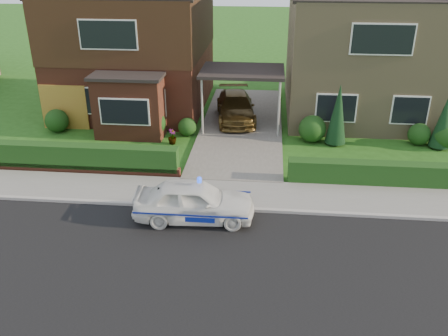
# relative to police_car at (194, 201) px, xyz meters

# --- Properties ---
(ground) EXTENTS (120.00, 120.00, 0.00)m
(ground) POSITION_rel_police_car_xyz_m (0.96, -2.40, -0.65)
(ground) COLOR #225215
(ground) RESTS_ON ground
(road) EXTENTS (60.00, 6.00, 0.02)m
(road) POSITION_rel_police_car_xyz_m (0.96, -2.40, -0.65)
(road) COLOR black
(road) RESTS_ON ground
(kerb) EXTENTS (60.00, 0.16, 0.12)m
(kerb) POSITION_rel_police_car_xyz_m (0.96, 0.65, -0.59)
(kerb) COLOR #9E9993
(kerb) RESTS_ON ground
(sidewalk) EXTENTS (60.00, 2.00, 0.10)m
(sidewalk) POSITION_rel_police_car_xyz_m (0.96, 1.70, -0.60)
(sidewalk) COLOR slate
(sidewalk) RESTS_ON ground
(driveway) EXTENTS (3.80, 12.00, 0.12)m
(driveway) POSITION_rel_police_car_xyz_m (0.96, 8.60, -0.59)
(driveway) COLOR #666059
(driveway) RESTS_ON ground
(house_left) EXTENTS (7.50, 9.53, 7.25)m
(house_left) POSITION_rel_police_car_xyz_m (-4.82, 11.50, 3.17)
(house_left) COLOR brown
(house_left) RESTS_ON ground
(house_right) EXTENTS (7.50, 8.06, 7.25)m
(house_right) POSITION_rel_police_car_xyz_m (6.76, 11.59, 3.02)
(house_right) COLOR #93805A
(house_right) RESTS_ON ground
(carport_link) EXTENTS (3.80, 3.00, 2.77)m
(carport_link) POSITION_rel_police_car_xyz_m (0.96, 8.55, 2.01)
(carport_link) COLOR black
(carport_link) RESTS_ON ground
(garage_door) EXTENTS (2.20, 0.10, 2.10)m
(garage_door) POSITION_rel_police_car_xyz_m (-7.28, 7.56, 0.40)
(garage_door) COLOR brown
(garage_door) RESTS_ON ground
(dwarf_wall) EXTENTS (7.70, 0.25, 0.36)m
(dwarf_wall) POSITION_rel_police_car_xyz_m (-4.84, 2.90, -0.47)
(dwarf_wall) COLOR brown
(dwarf_wall) RESTS_ON ground
(hedge_left) EXTENTS (7.50, 0.55, 0.90)m
(hedge_left) POSITION_rel_police_car_xyz_m (-4.84, 3.05, -0.65)
(hedge_left) COLOR #113812
(hedge_left) RESTS_ON ground
(hedge_right) EXTENTS (7.50, 0.55, 0.80)m
(hedge_right) POSITION_rel_police_car_xyz_m (6.76, 2.95, -0.65)
(hedge_right) COLOR #113812
(hedge_right) RESTS_ON ground
(shrub_left_far) EXTENTS (1.08, 1.08, 1.08)m
(shrub_left_far) POSITION_rel_police_car_xyz_m (-7.54, 7.10, -0.11)
(shrub_left_far) COLOR #113812
(shrub_left_far) RESTS_ON ground
(shrub_left_mid) EXTENTS (1.32, 1.32, 1.32)m
(shrub_left_mid) POSITION_rel_police_car_xyz_m (-3.04, 6.90, 0.01)
(shrub_left_mid) COLOR #113812
(shrub_left_mid) RESTS_ON ground
(shrub_left_near) EXTENTS (0.84, 0.84, 0.84)m
(shrub_left_near) POSITION_rel_police_car_xyz_m (-1.44, 7.20, -0.23)
(shrub_left_near) COLOR #113812
(shrub_left_near) RESTS_ON ground
(shrub_right_near) EXTENTS (1.20, 1.20, 1.20)m
(shrub_right_near) POSITION_rel_police_car_xyz_m (4.16, 7.00, -0.05)
(shrub_right_near) COLOR #113812
(shrub_right_near) RESTS_ON ground
(shrub_right_mid) EXTENTS (0.96, 0.96, 0.96)m
(shrub_right_mid) POSITION_rel_police_car_xyz_m (8.76, 7.10, -0.17)
(shrub_right_mid) COLOR #113812
(shrub_right_mid) RESTS_ON ground
(shrub_right_far) EXTENTS (1.08, 1.08, 1.08)m
(shrub_right_far) POSITION_rel_police_car_xyz_m (9.76, 6.80, -0.11)
(shrub_right_far) COLOR #113812
(shrub_right_far) RESTS_ON ground
(conifer_a) EXTENTS (0.90, 0.90, 2.60)m
(conifer_a) POSITION_rel_police_car_xyz_m (5.16, 6.80, 0.65)
(conifer_a) COLOR black
(conifer_a) RESTS_ON ground
(conifer_b) EXTENTS (0.90, 0.90, 2.20)m
(conifer_b) POSITION_rel_police_car_xyz_m (9.56, 6.80, 0.45)
(conifer_b) COLOR black
(conifer_b) RESTS_ON ground
(police_car) EXTENTS (3.48, 3.86, 1.45)m
(police_car) POSITION_rel_police_car_xyz_m (0.00, 0.00, 0.00)
(police_car) COLOR white
(police_car) RESTS_ON ground
(driveway_car) EXTENTS (2.33, 4.53, 1.26)m
(driveway_car) POSITION_rel_police_car_xyz_m (0.61, 9.30, 0.10)
(driveway_car) COLOR brown
(driveway_car) RESTS_ON driveway
(potted_plant_a) EXTENTS (0.49, 0.40, 0.81)m
(potted_plant_a) POSITION_rel_police_car_xyz_m (-4.87, 3.60, -0.24)
(potted_plant_a) COLOR gray
(potted_plant_a) RESTS_ON ground
(potted_plant_b) EXTENTS (0.59, 0.56, 0.83)m
(potted_plant_b) POSITION_rel_police_car_xyz_m (-2.60, 3.60, -0.23)
(potted_plant_b) COLOR gray
(potted_plant_b) RESTS_ON ground
(potted_plant_c) EXTENTS (0.46, 0.46, 0.66)m
(potted_plant_c) POSITION_rel_police_car_xyz_m (-1.92, 6.12, -0.31)
(potted_plant_c) COLOR gray
(potted_plant_c) RESTS_ON ground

